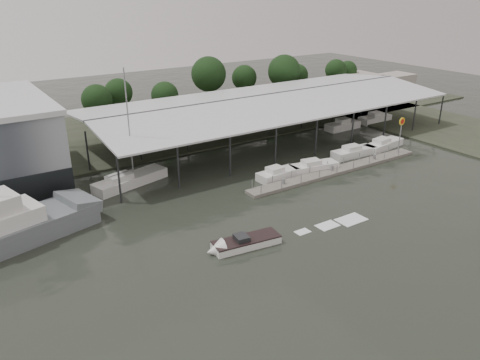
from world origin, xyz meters
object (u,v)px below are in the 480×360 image
shell_fuel_sign (401,129)px  grey_trawler (10,228)px  white_sailboat (129,180)px  speedboat_underway (241,244)px

shell_fuel_sign → grey_trawler: size_ratio=0.32×
white_sailboat → speedboat_underway: 20.08m
grey_trawler → speedboat_underway: size_ratio=0.96×
shell_fuel_sign → white_sailboat: bearing=163.5°
white_sailboat → speedboat_underway: bearing=-96.2°
speedboat_underway → shell_fuel_sign: bearing=-157.2°
speedboat_underway → grey_trawler: bearing=-28.3°
shell_fuel_sign → white_sailboat: size_ratio=0.39×
grey_trawler → white_sailboat: (14.40, 7.21, -0.92)m
shell_fuel_sign → speedboat_underway: (-33.27, -9.06, -3.53)m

